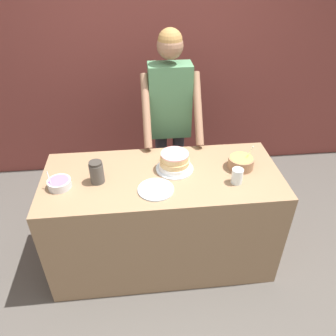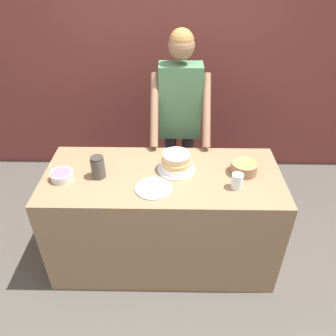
% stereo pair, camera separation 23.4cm
% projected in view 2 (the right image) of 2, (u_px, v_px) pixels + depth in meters
% --- Properties ---
extents(ground_plane, '(14.00, 14.00, 0.00)m').
position_uv_depth(ground_plane, '(162.00, 291.00, 2.63)').
color(ground_plane, '#4C4742').
extents(wall_back, '(10.00, 0.05, 2.60)m').
position_uv_depth(wall_back, '(167.00, 58.00, 3.41)').
color(wall_back, brown).
rests_on(wall_back, ground_plane).
extents(counter, '(1.77, 0.76, 0.89)m').
position_uv_depth(counter, '(163.00, 218.00, 2.68)').
color(counter, '#8C6B4C').
rests_on(counter, ground_plane).
extents(person_baker, '(0.49, 0.48, 1.77)m').
position_uv_depth(person_baker, '(180.00, 110.00, 2.86)').
color(person_baker, '#2D2D38').
rests_on(person_baker, ground_plane).
extents(cake, '(0.28, 0.28, 0.14)m').
position_uv_depth(cake, '(176.00, 163.00, 2.44)').
color(cake, silver).
rests_on(cake, counter).
extents(frosting_bowl_yellow, '(0.19, 0.19, 0.19)m').
position_uv_depth(frosting_bowl_yellow, '(244.00, 167.00, 2.42)').
color(frosting_bowl_yellow, '#936B4C').
rests_on(frosting_bowl_yellow, counter).
extents(frosting_bowl_purple, '(0.16, 0.16, 0.14)m').
position_uv_depth(frosting_bowl_purple, '(62.00, 175.00, 2.36)').
color(frosting_bowl_purple, silver).
rests_on(frosting_bowl_purple, counter).
extents(drinking_glass, '(0.08, 0.08, 0.11)m').
position_uv_depth(drinking_glass, '(237.00, 181.00, 2.27)').
color(drinking_glass, silver).
rests_on(drinking_glass, counter).
extents(ceramic_plate, '(0.25, 0.25, 0.01)m').
position_uv_depth(ceramic_plate, '(153.00, 188.00, 2.28)').
color(ceramic_plate, silver).
rests_on(ceramic_plate, counter).
extents(stoneware_jar, '(0.10, 0.10, 0.17)m').
position_uv_depth(stoneware_jar, '(98.00, 167.00, 2.36)').
color(stoneware_jar, '#4C4742').
rests_on(stoneware_jar, counter).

